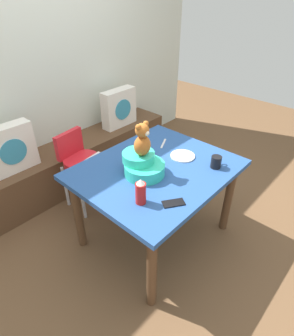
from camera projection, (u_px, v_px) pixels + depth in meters
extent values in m
plane|color=brown|center=(155.00, 235.00, 2.57)|extent=(8.00, 8.00, 0.00)
cube|color=silver|center=(39.00, 60.00, 2.70)|extent=(4.40, 0.10, 2.60)
cube|color=brown|center=(72.00, 164.00, 3.15)|extent=(2.60, 0.44, 0.46)
cube|color=white|center=(10.00, 149.00, 2.52)|extent=(0.44, 0.14, 0.44)
cylinder|color=teal|center=(14.00, 152.00, 2.48)|extent=(0.24, 0.01, 0.24)
cube|color=white|center=(119.00, 108.00, 3.34)|extent=(0.44, 0.14, 0.44)
cylinder|color=teal|center=(123.00, 110.00, 3.29)|extent=(0.24, 0.01, 0.24)
cube|color=#264C8C|center=(157.00, 170.00, 2.17)|extent=(1.19, 0.99, 0.04)
cylinder|color=brown|center=(152.00, 271.00, 1.84)|extent=(0.07, 0.07, 0.70)
cylinder|color=brown|center=(228.00, 198.00, 2.46)|extent=(0.07, 0.07, 0.70)
cylinder|color=brown|center=(78.00, 214.00, 2.30)|extent=(0.07, 0.07, 0.70)
cylinder|color=brown|center=(158.00, 164.00, 2.92)|extent=(0.07, 0.07, 0.70)
cylinder|color=red|center=(82.00, 163.00, 2.65)|extent=(0.34, 0.34, 0.10)
cube|color=red|center=(69.00, 144.00, 2.62)|extent=(0.30, 0.09, 0.24)
cube|color=white|center=(95.00, 163.00, 2.53)|extent=(0.33, 0.24, 0.02)
cylinder|color=silver|center=(83.00, 199.00, 2.64)|extent=(0.03, 0.03, 0.46)
cylinder|color=silver|center=(106.00, 186.00, 2.81)|extent=(0.03, 0.03, 0.46)
cylinder|color=silver|center=(66.00, 187.00, 2.80)|extent=(0.03, 0.03, 0.46)
cylinder|color=silver|center=(88.00, 175.00, 2.97)|extent=(0.03, 0.03, 0.46)
cylinder|color=#2DCBA8|center=(145.00, 169.00, 2.07)|extent=(0.30, 0.30, 0.09)
cylinder|color=#2DCBA8|center=(138.00, 157.00, 2.05)|extent=(0.24, 0.24, 0.07)
ellipsoid|color=#AF5F23|center=(142.00, 146.00, 1.97)|extent=(0.13, 0.11, 0.15)
sphere|color=#AF5F23|center=(142.00, 130.00, 1.91)|extent=(0.10, 0.10, 0.10)
sphere|color=beige|center=(147.00, 133.00, 1.89)|extent=(0.04, 0.04, 0.04)
sphere|color=#AF5F23|center=(138.00, 127.00, 1.86)|extent=(0.04, 0.04, 0.04)
sphere|color=#AF5F23|center=(146.00, 124.00, 1.91)|extent=(0.04, 0.04, 0.04)
cylinder|color=red|center=(141.00, 193.00, 1.78)|extent=(0.07, 0.07, 0.15)
cone|color=white|center=(141.00, 182.00, 1.73)|extent=(0.06, 0.06, 0.03)
cylinder|color=black|center=(216.00, 162.00, 2.14)|extent=(0.08, 0.08, 0.09)
torus|color=black|center=(220.00, 159.00, 2.17)|extent=(0.06, 0.01, 0.06)
cylinder|color=white|center=(183.00, 156.00, 2.30)|extent=(0.20, 0.20, 0.01)
cube|color=black|center=(173.00, 203.00, 1.81)|extent=(0.16, 0.14, 0.01)
cube|color=silver|center=(163.00, 144.00, 2.48)|extent=(0.16, 0.09, 0.01)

